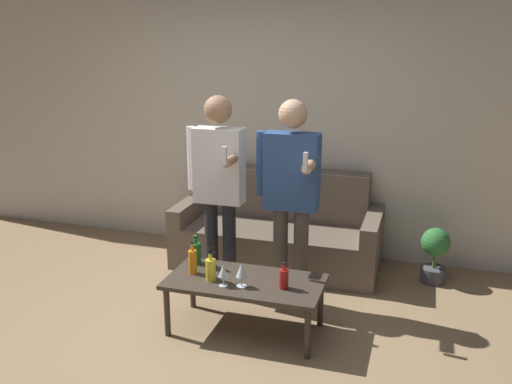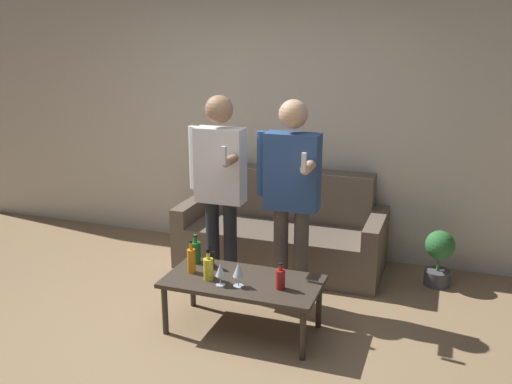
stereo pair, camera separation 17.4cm
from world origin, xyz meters
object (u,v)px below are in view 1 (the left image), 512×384
Objects in this scene: couch at (279,233)px; person_standing_left at (219,180)px; person_standing_right at (291,187)px; bottle_orange at (211,260)px; coffee_table at (245,285)px.

person_standing_left reaches higher than couch.
person_standing_left is at bearing -111.07° from couch.
bottle_orange is at bearing -139.86° from person_standing_right.
couch is 1.66× the size of coffee_table.
couch is at bearing 94.02° from coffee_table.
bottle_orange is at bearing 158.41° from coffee_table.
person_standing_left is 1.01× the size of person_standing_right.
person_standing_right reaches higher than coffee_table.
person_standing_left is at bearing 101.65° from bottle_orange.
person_standing_right is (0.29, -0.76, 0.67)m from couch.
person_standing_right is at bearing 70.13° from coffee_table.
person_standing_left reaches higher than bottle_orange.
couch is at bearing 68.93° from person_standing_left.
coffee_table is 0.91m from person_standing_left.
coffee_table is 0.69× the size of person_standing_right.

